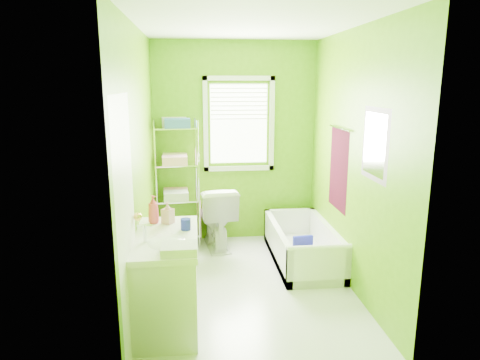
{
  "coord_description": "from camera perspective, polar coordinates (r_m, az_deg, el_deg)",
  "views": [
    {
      "loc": [
        -0.52,
        -4.09,
        2.07
      ],
      "look_at": [
        -0.06,
        0.25,
        1.08
      ],
      "focal_mm": 32.0,
      "sensor_mm": 36.0,
      "label": 1
    }
  ],
  "objects": [
    {
      "name": "ground",
      "position": [
        4.61,
        1.09,
        -13.86
      ],
      "size": [
        2.9,
        2.9,
        0.0
      ],
      "primitive_type": "plane",
      "color": "silver",
      "rests_on": "ground"
    },
    {
      "name": "right_wall_decor",
      "position": [
        4.42,
        14.65,
        2.62
      ],
      "size": [
        0.04,
        1.48,
        1.17
      ],
      "color": "#3B0616",
      "rests_on": "ground"
    },
    {
      "name": "bathtub",
      "position": [
        5.17,
        8.31,
        -9.16
      ],
      "size": [
        0.67,
        1.44,
        0.47
      ],
      "color": "white",
      "rests_on": "ground"
    },
    {
      "name": "window",
      "position": [
        5.56,
        -0.15,
        8.11
      ],
      "size": [
        0.92,
        0.05,
        1.22
      ],
      "color": "white",
      "rests_on": "ground"
    },
    {
      "name": "room_envelope",
      "position": [
        4.15,
        1.18,
        5.56
      ],
      "size": [
        2.14,
        2.94,
        2.62
      ],
      "color": "#549006",
      "rests_on": "ground"
    },
    {
      "name": "vanity",
      "position": [
        3.86,
        -9.72,
        -12.53
      ],
      "size": [
        0.55,
        1.07,
        1.06
      ],
      "color": "silver",
      "rests_on": "ground"
    },
    {
      "name": "toilet",
      "position": [
        5.5,
        -3.19,
        -4.84
      ],
      "size": [
        0.55,
        0.85,
        0.81
      ],
      "primitive_type": "imported",
      "rotation": [
        0.0,
        0.0,
        3.26
      ],
      "color": "white",
      "rests_on": "ground"
    },
    {
      "name": "wire_shelf_unit",
      "position": [
        5.47,
        -8.36,
        1.48
      ],
      "size": [
        0.58,
        0.46,
        1.65
      ],
      "color": "silver",
      "rests_on": "ground"
    },
    {
      "name": "door",
      "position": [
        3.31,
        -14.82,
        -6.49
      ],
      "size": [
        0.09,
        0.8,
        2.0
      ],
      "color": "white",
      "rests_on": "ground"
    }
  ]
}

